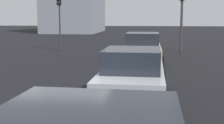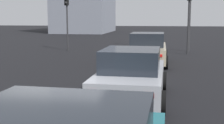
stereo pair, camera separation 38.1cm
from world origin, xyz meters
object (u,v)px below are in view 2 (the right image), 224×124
traffic_light_near_right (67,9)px  traffic_light_near_left (189,6)px  car_silver_left_second (132,76)px  car_beige_left_lead (147,49)px

traffic_light_near_right → traffic_light_near_left: bearing=87.3°
car_silver_left_second → traffic_light_near_left: traffic_light_near_left is taller
car_beige_left_lead → traffic_light_near_left: bearing=-26.8°
traffic_light_near_left → traffic_light_near_right: size_ratio=1.05×
traffic_light_near_left → car_silver_left_second: bearing=-19.5°
car_beige_left_lead → car_silver_left_second: bearing=179.1°
car_silver_left_second → traffic_light_near_left: bearing=-11.1°
car_silver_left_second → traffic_light_near_right: (12.77, 5.96, 2.25)m
car_beige_left_lead → traffic_light_near_right: 8.61m
car_beige_left_lead → traffic_light_near_left: 5.82m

